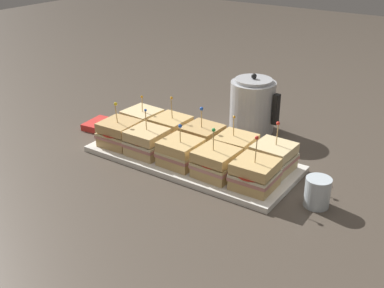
{
  "coord_description": "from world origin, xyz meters",
  "views": [
    {
      "loc": [
        0.79,
        -1.16,
        0.72
      ],
      "look_at": [
        0.0,
        0.0,
        0.06
      ],
      "focal_mm": 45.0,
      "sensor_mm": 36.0,
      "label": 1
    }
  ],
  "objects_px": {
    "serving_platter": "(192,158)",
    "sandwich_back_far_left": "(142,121)",
    "sandwich_front_far_right": "(255,174)",
    "sandwich_front_far_left": "(119,133)",
    "kettle_steel": "(253,105)",
    "sandwich_back_far_right": "(273,157)",
    "napkin_stack": "(102,125)",
    "drinking_glass": "(317,192)",
    "sandwich_back_right": "(236,148)",
    "sandwich_back_center": "(202,138)",
    "sandwich_front_right": "(216,163)",
    "sandwich_front_left": "(147,142)",
    "sandwich_front_center": "(180,152)",
    "sandwich_back_left": "(171,129)"
  },
  "relations": [
    {
      "from": "sandwich_front_right",
      "to": "sandwich_back_left",
      "type": "height_order",
      "value": "sandwich_back_left"
    },
    {
      "from": "serving_platter",
      "to": "sandwich_front_right",
      "type": "distance_m",
      "value": 0.16
    },
    {
      "from": "sandwich_front_right",
      "to": "sandwich_back_far_right",
      "type": "height_order",
      "value": "sandwich_back_far_right"
    },
    {
      "from": "sandwich_back_far_left",
      "to": "sandwich_back_center",
      "type": "height_order",
      "value": "sandwich_back_center"
    },
    {
      "from": "sandwich_back_far_left",
      "to": "kettle_steel",
      "type": "height_order",
      "value": "kettle_steel"
    },
    {
      "from": "sandwich_front_left",
      "to": "sandwich_back_center",
      "type": "bearing_deg",
      "value": 44.03
    },
    {
      "from": "serving_platter",
      "to": "sandwich_back_far_left",
      "type": "distance_m",
      "value": 0.27
    },
    {
      "from": "sandwich_back_far_right",
      "to": "napkin_stack",
      "type": "height_order",
      "value": "sandwich_back_far_right"
    },
    {
      "from": "sandwich_back_left",
      "to": "sandwich_back_center",
      "type": "xyz_separation_m",
      "value": [
        0.13,
        -0.0,
        0.0
      ]
    },
    {
      "from": "serving_platter",
      "to": "drinking_glass",
      "type": "distance_m",
      "value": 0.44
    },
    {
      "from": "sandwich_back_center",
      "to": "sandwich_front_center",
      "type": "bearing_deg",
      "value": -89.99
    },
    {
      "from": "serving_platter",
      "to": "sandwich_front_right",
      "type": "height_order",
      "value": "sandwich_front_right"
    },
    {
      "from": "kettle_steel",
      "to": "drinking_glass",
      "type": "bearing_deg",
      "value": -42.72
    },
    {
      "from": "sandwich_front_far_left",
      "to": "sandwich_front_left",
      "type": "height_order",
      "value": "same"
    },
    {
      "from": "sandwich_back_center",
      "to": "drinking_glass",
      "type": "distance_m",
      "value": 0.45
    },
    {
      "from": "sandwich_front_far_left",
      "to": "sandwich_back_right",
      "type": "height_order",
      "value": "sandwich_front_far_left"
    },
    {
      "from": "sandwich_front_far_left",
      "to": "napkin_stack",
      "type": "distance_m",
      "value": 0.21
    },
    {
      "from": "sandwich_front_right",
      "to": "sandwich_back_right",
      "type": "xyz_separation_m",
      "value": [
        -0.01,
        0.13,
        -0.0
      ]
    },
    {
      "from": "serving_platter",
      "to": "sandwich_front_far_right",
      "type": "height_order",
      "value": "sandwich_front_far_right"
    },
    {
      "from": "sandwich_front_left",
      "to": "sandwich_front_center",
      "type": "xyz_separation_m",
      "value": [
        0.13,
        0.0,
        -0.0
      ]
    },
    {
      "from": "sandwich_front_far_right",
      "to": "sandwich_front_right",
      "type": "bearing_deg",
      "value": -179.07
    },
    {
      "from": "sandwich_back_center",
      "to": "sandwich_back_right",
      "type": "relative_size",
      "value": 1.04
    },
    {
      "from": "sandwich_back_right",
      "to": "kettle_steel",
      "type": "distance_m",
      "value": 0.29
    },
    {
      "from": "sandwich_front_center",
      "to": "kettle_steel",
      "type": "xyz_separation_m",
      "value": [
        0.04,
        0.4,
        0.04
      ]
    },
    {
      "from": "sandwich_front_left",
      "to": "sandwich_front_right",
      "type": "relative_size",
      "value": 1.01
    },
    {
      "from": "sandwich_front_far_left",
      "to": "drinking_glass",
      "type": "height_order",
      "value": "sandwich_front_far_left"
    },
    {
      "from": "sandwich_back_far_left",
      "to": "kettle_steel",
      "type": "bearing_deg",
      "value": 42.62
    },
    {
      "from": "sandwich_front_far_left",
      "to": "sandwich_front_left",
      "type": "relative_size",
      "value": 1.0
    },
    {
      "from": "sandwich_back_right",
      "to": "drinking_glass",
      "type": "relative_size",
      "value": 1.74
    },
    {
      "from": "sandwich_front_center",
      "to": "sandwich_front_right",
      "type": "bearing_deg",
      "value": -0.95
    },
    {
      "from": "drinking_glass",
      "to": "sandwich_front_far_right",
      "type": "bearing_deg",
      "value": -169.05
    },
    {
      "from": "serving_platter",
      "to": "sandwich_front_far_left",
      "type": "distance_m",
      "value": 0.27
    },
    {
      "from": "serving_platter",
      "to": "sandwich_back_far_left",
      "type": "xyz_separation_m",
      "value": [
        -0.26,
        0.06,
        0.05
      ]
    },
    {
      "from": "sandwich_back_far_left",
      "to": "napkin_stack",
      "type": "height_order",
      "value": "sandwich_back_far_left"
    },
    {
      "from": "sandwich_back_far_right",
      "to": "sandwich_front_center",
      "type": "bearing_deg",
      "value": -153.63
    },
    {
      "from": "sandwich_front_far_right",
      "to": "sandwich_back_right",
      "type": "xyz_separation_m",
      "value": [
        -0.13,
        0.13,
        -0.0
      ]
    },
    {
      "from": "sandwich_front_center",
      "to": "sandwich_front_right",
      "type": "xyz_separation_m",
      "value": [
        0.13,
        -0.0,
        0.0
      ]
    },
    {
      "from": "sandwich_front_left",
      "to": "sandwich_front_center",
      "type": "distance_m",
      "value": 0.13
    },
    {
      "from": "sandwich_back_center",
      "to": "sandwich_back_far_right",
      "type": "bearing_deg",
      "value": 0.99
    },
    {
      "from": "serving_platter",
      "to": "sandwich_back_far_right",
      "type": "height_order",
      "value": "sandwich_back_far_right"
    },
    {
      "from": "drinking_glass",
      "to": "sandwich_back_far_left",
      "type": "bearing_deg",
      "value": 172.57
    },
    {
      "from": "napkin_stack",
      "to": "sandwich_back_far_right",
      "type": "bearing_deg",
      "value": 2.68
    },
    {
      "from": "sandwich_back_right",
      "to": "napkin_stack",
      "type": "xyz_separation_m",
      "value": [
        -0.56,
        -0.03,
        -0.05
      ]
    },
    {
      "from": "sandwich_back_far_left",
      "to": "sandwich_front_far_right",
      "type": "bearing_deg",
      "value": -13.49
    },
    {
      "from": "kettle_steel",
      "to": "sandwich_front_left",
      "type": "bearing_deg",
      "value": -113.3
    },
    {
      "from": "drinking_glass",
      "to": "serving_platter",
      "type": "bearing_deg",
      "value": 176.18
    },
    {
      "from": "sandwich_front_far_left",
      "to": "kettle_steel",
      "type": "height_order",
      "value": "kettle_steel"
    },
    {
      "from": "kettle_steel",
      "to": "drinking_glass",
      "type": "relative_size",
      "value": 2.58
    },
    {
      "from": "sandwich_front_left",
      "to": "sandwich_back_far_right",
      "type": "xyz_separation_m",
      "value": [
        0.39,
        0.13,
        0.0
      ]
    },
    {
      "from": "kettle_steel",
      "to": "sandwich_front_far_right",
      "type": "bearing_deg",
      "value": -61.13
    }
  ]
}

